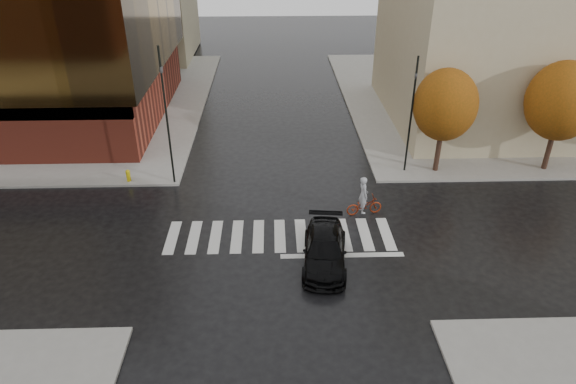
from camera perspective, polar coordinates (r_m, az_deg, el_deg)
name	(u,v)px	position (r m, az deg, el deg)	size (l,w,h in m)	color
ground	(280,241)	(26.04, -0.90, -5.49)	(120.00, 120.00, 0.00)	black
sidewalk_nw	(29,104)	(49.44, -26.83, 8.76)	(30.00, 30.00, 0.15)	gray
sidewalk_ne	(516,98)	(49.67, 24.00, 9.48)	(30.00, 30.00, 0.15)	gray
crosswalk	(280,236)	(26.45, -0.91, -4.86)	(12.00, 3.00, 0.01)	silver
tree_ne_a	(445,105)	(32.28, 17.08, 9.22)	(3.80, 3.80, 6.50)	black
tree_ne_b	(562,101)	(35.09, 28.15, 8.89)	(4.20, 4.20, 6.89)	black
sedan	(325,250)	(24.26, 4.10, -6.42)	(2.01, 4.94, 1.44)	black
cyclist	(364,202)	(28.15, 8.43, -1.06)	(2.08, 1.04, 2.26)	maroon
traffic_light_nw	(165,107)	(30.02, -13.47, 9.19)	(0.24, 0.21, 8.19)	black
traffic_light_ne	(412,108)	(31.80, 13.61, 9.03)	(0.18, 0.20, 7.24)	black
fire_hydrant	(128,175)	(32.55, -17.34, 1.84)	(0.27, 0.27, 0.76)	#BAA20A
manhole	(312,265)	(24.48, 2.68, -8.08)	(0.64, 0.64, 0.01)	#433717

